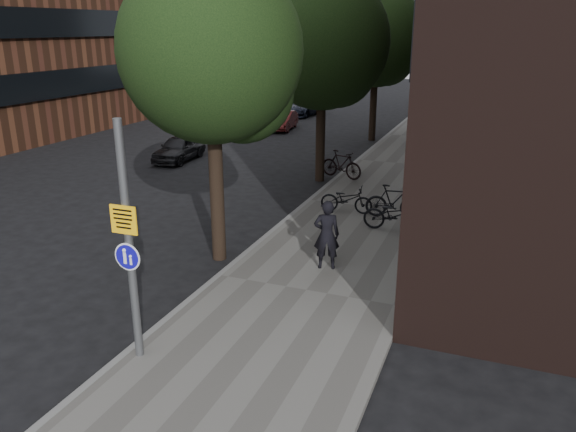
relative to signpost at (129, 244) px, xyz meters
The scene contains 15 objects.
ground 2.89m from the signpost, ahead, with size 120.00×120.00×0.00m, color black.
sidewalk 10.71m from the signpost, 79.20° to the left, with size 4.50×60.00×0.12m, color #64615C.
curb_edge 10.53m from the signpost, 91.60° to the left, with size 0.15×60.00×0.13m, color slate.
street_tree_near 5.73m from the signpost, 99.40° to the left, with size 4.40×4.40×7.50m.
street_tree_mid 13.74m from the signpost, 93.48° to the left, with size 5.00×5.00×7.80m.
street_tree_far 22.62m from the signpost, 92.08° to the left, with size 5.00×5.00×7.80m.
signpost is the anchor object (origin of this frame).
pedestrian 5.52m from the signpost, 68.08° to the left, with size 0.64×0.42×1.75m, color black.
parked_bike_facade_near 8.98m from the signpost, 69.55° to the left, with size 0.65×1.88×0.99m, color black.
parked_bike_facade_far 10.02m from the signpost, 73.60° to the left, with size 0.50×1.75×1.05m, color black.
parked_bike_curb_near 9.66m from the signpost, 82.24° to the left, with size 0.59×1.69×0.89m, color black.
parked_bike_curb_far 13.67m from the signpost, 90.37° to the left, with size 0.52×1.83×1.10m, color black.
parked_car_near 16.51m from the signpost, 119.12° to the left, with size 1.35×3.35×1.14m, color black.
parked_car_mid 24.56m from the signpost, 105.55° to the left, with size 1.14×3.28×1.08m, color #5A1A19.
parked_car_far 30.42m from the signpost, 103.89° to the left, with size 1.70×4.19×1.22m, color black.
Camera 1 is at (4.06, -7.64, 5.84)m, focal length 35.00 mm.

